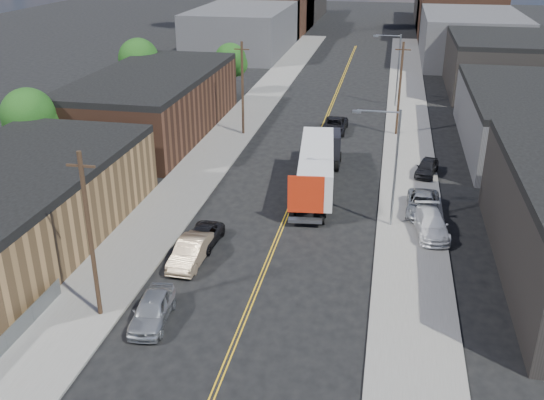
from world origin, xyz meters
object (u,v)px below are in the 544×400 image
at_px(semi_truck, 319,163).
at_px(car_right_lot_b, 431,224).
at_px(car_right_lot_c, 427,167).
at_px(car_ahead_truck, 335,125).
at_px(car_left_a, 152,310).
at_px(car_left_c, 202,237).
at_px(car_left_b, 190,252).
at_px(car_right_lot_a, 423,204).

distance_m(semi_truck, car_right_lot_b, 11.81).
bearing_deg(car_right_lot_c, car_ahead_truck, 141.48).
height_order(semi_truck, car_left_a, semi_truck).
relative_size(car_right_lot_b, car_ahead_truck, 0.97).
xyz_separation_m(car_left_a, car_left_c, (0.00, 9.35, -0.17)).
xyz_separation_m(semi_truck, car_left_c, (-6.72, -11.99, -1.70)).
bearing_deg(semi_truck, car_ahead_truck, 84.90).
distance_m(car_left_c, car_right_lot_c, 23.15).
bearing_deg(car_left_b, car_right_lot_b, 25.74).
bearing_deg(car_left_a, car_right_lot_a, 43.19).
bearing_deg(car_right_lot_a, car_left_a, -128.39).
bearing_deg(car_right_lot_b, semi_truck, 135.24).
relative_size(car_left_c, car_right_lot_c, 1.11).
bearing_deg(car_left_a, car_left_b, 84.28).
relative_size(car_left_c, car_right_lot_b, 0.86).
xyz_separation_m(semi_truck, car_right_lot_c, (9.28, 4.74, -1.48)).
bearing_deg(car_ahead_truck, car_left_a, -98.00).
distance_m(car_left_c, car_right_lot_a, 17.45).
relative_size(car_left_b, car_right_lot_b, 0.93).
height_order(semi_truck, car_right_lot_b, semi_truck).
xyz_separation_m(car_left_b, car_ahead_truck, (6.50, 30.93, -0.06)).
height_order(car_left_a, car_right_lot_c, car_left_a).
xyz_separation_m(semi_truck, car_left_a, (-6.72, -21.34, -1.53)).
bearing_deg(car_right_lot_b, car_left_a, -144.58).
xyz_separation_m(semi_truck, car_right_lot_b, (9.14, -7.34, -1.41)).
bearing_deg(car_right_lot_c, car_right_lot_a, -81.86).
xyz_separation_m(car_left_a, car_left_b, (0.00, 6.85, 0.01)).
height_order(car_left_b, car_ahead_truck, car_left_b).
height_order(car_left_a, car_ahead_truck, car_left_a).
relative_size(car_left_a, car_right_lot_c, 1.15).
relative_size(car_left_b, car_ahead_truck, 0.91).
relative_size(car_left_c, car_right_lot_a, 0.86).
height_order(car_left_b, car_left_c, car_left_b).
distance_m(car_left_b, car_ahead_truck, 31.61).
distance_m(car_right_lot_a, car_right_lot_c, 8.48).
distance_m(car_left_c, car_right_lot_b, 16.53).
height_order(car_left_a, car_left_c, car_left_a).
bearing_deg(car_left_b, car_right_lot_a, 36.52).
height_order(car_right_lot_c, car_ahead_truck, car_right_lot_c).
xyz_separation_m(car_right_lot_a, car_right_lot_b, (0.50, -3.62, 0.03)).
distance_m(car_right_lot_a, car_right_lot_b, 3.66).
xyz_separation_m(semi_truck, car_right_lot_a, (8.65, -3.72, -1.44)).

